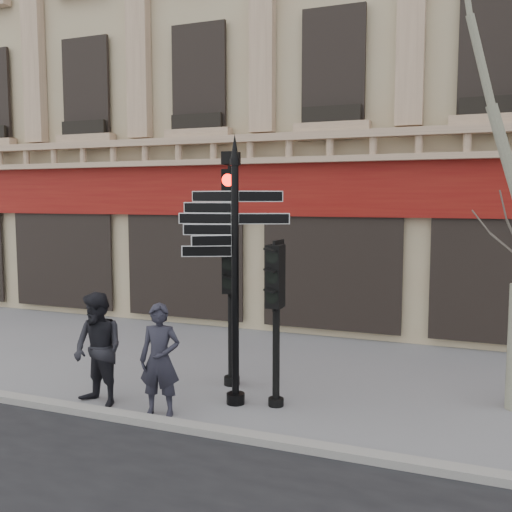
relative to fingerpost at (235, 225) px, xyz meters
The scene contains 8 objects.
ground 2.98m from the fingerpost, 16.06° to the left, with size 80.00×80.00×0.00m, color slate.
kerb 3.19m from the fingerpost, 74.69° to the right, with size 80.00×0.25×0.12m, color gray.
building 13.96m from the fingerpost, 88.38° to the left, with size 28.00×15.52×18.00m.
fingerpost is the anchor object (origin of this frame).
traffic_signal_main 1.01m from the fingerpost, 117.49° to the left, with size 0.53×0.43×4.19m.
traffic_signal_secondary 1.29m from the fingerpost, 12.76° to the left, with size 0.45×0.32×2.65m.
pedestrian_a 2.43m from the fingerpost, 135.26° to the right, with size 0.64×0.42×1.77m, color #20202A.
pedestrian_b 3.02m from the fingerpost, 157.01° to the right, with size 0.91×0.71×1.86m, color black.
Camera 1 is at (3.29, -8.49, 3.38)m, focal length 40.00 mm.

